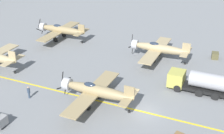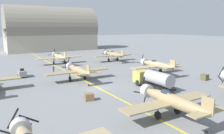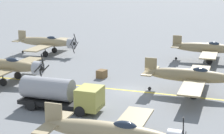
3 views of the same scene
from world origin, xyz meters
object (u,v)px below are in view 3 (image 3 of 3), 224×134
object	(u,v)px
supply_crate_mid_lane	(102,74)
airplane_near_left	(48,42)
airplane_near_center	(7,66)
airplane_mid_right	(114,133)
airplane_mid_left	(208,48)
fuel_tanker	(61,94)
airplane_mid_center	(193,76)

from	to	relation	value
supply_crate_mid_lane	airplane_near_left	bearing A→B (deg)	-128.01
airplane_near_center	airplane_near_left	bearing A→B (deg)	-176.26
airplane_mid_right	airplane_near_left	bearing A→B (deg)	-135.67
airplane_mid_left	airplane_mid_right	bearing A→B (deg)	8.45
airplane_near_left	airplane_near_center	xyz separation A→B (m)	(15.22, 2.90, 0.00)
fuel_tanker	airplane_near_left	bearing A→B (deg)	-149.08
airplane_near_center	airplane_mid_right	bearing A→B (deg)	44.66
airplane_mid_left	supply_crate_mid_lane	size ratio (longest dim) A/B	10.16
airplane_near_left	supply_crate_mid_lane	bearing A→B (deg)	45.09
airplane_near_center	supply_crate_mid_lane	world-z (taller)	airplane_near_center
airplane_near_left	fuel_tanker	bearing A→B (deg)	24.02
airplane_mid_left	airplane_near_left	size ratio (longest dim) A/B	1.00
airplane_near_center	supply_crate_mid_lane	xyz separation A→B (m)	(-5.32, 9.76, -1.52)
airplane_mid_left	fuel_tanker	xyz separation A→B (m)	(24.42, -11.42, -0.50)
airplane_mid_center	airplane_mid_left	bearing A→B (deg)	177.10
airplane_mid_right	supply_crate_mid_lane	xyz separation A→B (m)	(-19.39, -8.04, -1.52)
airplane_mid_left	airplane_mid_center	distance (m)	15.93
airplane_mid_left	fuel_tanker	size ratio (longest dim) A/B	1.50
airplane_mid_center	airplane_near_center	xyz separation A→B (m)	(2.32, -21.02, 0.00)
airplane_mid_center	supply_crate_mid_lane	world-z (taller)	airplane_mid_center
airplane_near_left	fuel_tanker	xyz separation A→B (m)	(21.40, 12.82, -0.50)
airplane_near_left	airplane_mid_center	world-z (taller)	airplane_mid_center
airplane_mid_left	airplane_mid_right	size ratio (longest dim) A/B	1.00
airplane_mid_right	airplane_near_center	bearing A→B (deg)	-119.23
airplane_mid_right	supply_crate_mid_lane	bearing A→B (deg)	-148.39
airplane_mid_right	airplane_near_center	distance (m)	22.69
airplane_mid_left	fuel_tanker	bearing A→B (deg)	-10.37
airplane_near_center	fuel_tanker	size ratio (longest dim) A/B	1.50
airplane_mid_center	airplane_mid_right	bearing A→B (deg)	-12.89
supply_crate_mid_lane	fuel_tanker	bearing A→B (deg)	0.79
airplane_mid_right	fuel_tanker	bearing A→B (deg)	-125.92
airplane_near_center	airplane_mid_center	bearing A→B (deg)	89.25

